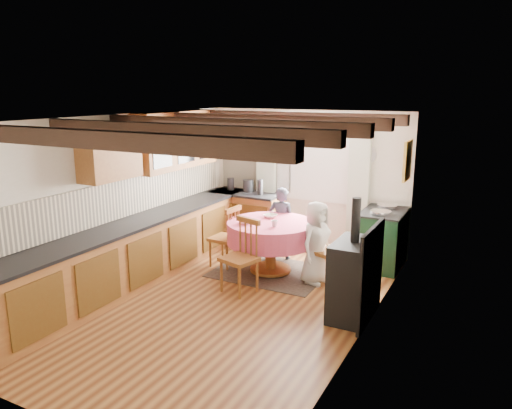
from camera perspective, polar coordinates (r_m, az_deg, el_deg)
The scene contains 41 objects.
floor at distance 6.61m, azimuth -3.26°, elevation -11.19°, with size 3.60×5.50×0.00m, color #9F6833.
ceiling at distance 6.03m, azimuth -3.56°, elevation 10.06°, with size 3.60×5.50×0.00m, color white.
wall_back at distance 8.63m, azimuth 5.98°, elevation 2.97°, with size 3.60×0.00×2.40m, color silver.
wall_front at distance 4.21m, azimuth -23.15°, elevation -9.24°, with size 3.60×0.00×2.40m, color silver.
wall_left at distance 7.28m, azimuth -15.68°, elevation 0.60°, with size 0.00×5.50×2.40m, color silver.
wall_right at distance 5.54m, azimuth 12.84°, elevation -3.16°, with size 0.00×5.50×2.40m, color silver.
beam_a at distance 4.44m, azimuth -17.01°, elevation 7.20°, with size 3.60×0.16×0.16m, color #302218.
beam_b at distance 5.20m, azimuth -9.27°, elevation 8.41°, with size 3.60×0.16×0.16m, color #302218.
beam_c at distance 6.03m, azimuth -3.55°, elevation 9.21°, with size 3.60×0.16×0.16m, color #302218.
beam_d at distance 6.91m, azimuth 0.78°, elevation 9.75°, with size 3.60×0.16×0.16m, color #302218.
beam_e at distance 7.81m, azimuth 4.12°, elevation 10.13°, with size 3.60×0.16×0.16m, color #302218.
splash_left at distance 7.48m, azimuth -14.01°, elevation 1.04°, with size 0.02×4.50×0.55m, color beige.
splash_back at distance 9.02m, azimuth 0.01°, elevation 3.49°, with size 1.40×0.02×0.55m, color beige.
base_cabinet_left at distance 7.28m, azimuth -13.56°, elevation -5.48°, with size 0.60×5.30×0.88m, color #9C642C.
base_cabinet_back at distance 8.97m, azimuth -1.10°, elevation -1.55°, with size 1.30×0.60×0.88m, color #9C642C.
worktop_left at distance 7.14m, azimuth -13.64°, elevation -2.01°, with size 0.64×5.30×0.04m, color black.
worktop_back at distance 8.84m, azimuth -1.18°, elevation 1.30°, with size 1.30×0.64×0.04m, color black.
wall_cabinet_glass at distance 7.96m, azimuth -9.20°, elevation 7.45°, with size 0.34×1.80×0.90m, color #9C642C.
wall_cabinet_solid at distance 6.83m, azimuth -16.71°, elevation 5.70°, with size 0.34×0.90×0.70m, color #9C642C.
window_frame at distance 8.52m, azimuth 6.63°, elevation 5.54°, with size 1.34×0.03×1.54m, color white.
window_pane at distance 8.53m, azimuth 6.65°, elevation 5.54°, with size 1.20×0.01×1.40m, color white.
curtain_left at distance 8.86m, azimuth 1.21°, elevation 2.64°, with size 0.35×0.10×2.10m, color beige.
curtain_right at distance 8.26m, azimuth 11.84°, elevation 1.58°, with size 0.35×0.10×2.10m, color beige.
curtain_rod at distance 8.38m, azimuth 6.53°, elevation 9.54°, with size 0.03×0.03×2.00m, color black.
wall_picture at distance 7.65m, azimuth 17.27°, elevation 4.91°, with size 0.04×0.50×0.60m, color gold.
wall_plate at distance 8.21m, azimuth 12.85°, elevation 5.71°, with size 0.30×0.30×0.02m, color silver.
rug at distance 7.58m, azimuth 1.70°, elevation -7.84°, with size 1.66×1.29×0.01m, color black.
dining_table at distance 7.44m, azimuth 1.72°, elevation -5.02°, with size 1.32×1.32×0.80m, color #FA5275, non-canonical shape.
chair_near at distance 6.70m, azimuth -1.98°, elevation -6.07°, with size 0.44×0.46×1.03m, color #92561D, non-canonical shape.
chair_left at distance 7.71m, azimuth -3.69°, elevation -3.68°, with size 0.42×0.44×0.98m, color #92561D, non-canonical shape.
chair_right at distance 7.12m, azimuth 8.18°, elevation -5.05°, with size 0.44×0.46×1.03m, color #92561D, non-canonical shape.
aga_range at distance 7.96m, azimuth 14.52°, elevation -3.78°, with size 0.64×0.99×0.92m, color black, non-canonical shape.
cast_iron_stove at distance 6.01m, azimuth 11.35°, elevation -6.24°, with size 0.45×0.75×1.51m, color black, non-canonical shape.
child_far at distance 7.99m, azimuth 2.98°, elevation -2.21°, with size 0.44×0.29×1.21m, color #343847.
child_right at distance 7.05m, azimuth 7.01°, elevation -4.44°, with size 0.59×0.38×1.21m, color silver.
bowl_a at distance 7.58m, azimuth 1.69°, elevation -1.35°, with size 0.20×0.20×0.05m, color silver.
bowl_b at distance 7.25m, azimuth -1.22°, elevation -1.96°, with size 0.21×0.21×0.07m, color silver.
cup at distance 7.09m, azimuth 2.16°, elevation -2.22°, with size 0.10×0.10×0.09m, color silver.
canister_tall at distance 9.05m, azimuth -2.98°, elevation 2.42°, with size 0.13×0.13×0.22m, color #262628.
canister_wide at distance 8.89m, azimuth -0.91°, elevation 2.22°, with size 0.20×0.20×0.22m, color #262628.
canister_slim at distance 8.61m, azimuth 0.48°, elevation 2.04°, with size 0.10×0.10×0.27m, color #262628.
Camera 1 is at (3.09, -5.16, 2.74)m, focal length 34.30 mm.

